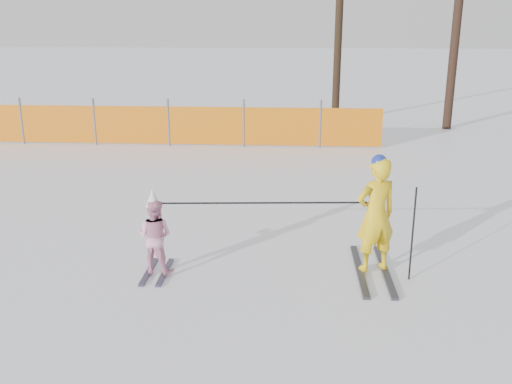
% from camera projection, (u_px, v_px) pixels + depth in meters
% --- Properties ---
extents(ground, '(120.00, 120.00, 0.00)m').
position_uv_depth(ground, '(254.00, 275.00, 7.59)').
color(ground, white).
rests_on(ground, ground).
extents(adult, '(0.66, 1.63, 1.62)m').
position_uv_depth(adult, '(376.00, 216.00, 7.44)').
color(adult, black).
rests_on(adult, ground).
extents(child, '(0.56, 0.84, 1.18)m').
position_uv_depth(child, '(155.00, 235.00, 7.49)').
color(child, black).
rests_on(child, ground).
extents(ski_poles, '(3.23, 0.22, 1.26)m').
position_uv_depth(ski_poles, '(312.00, 213.00, 7.34)').
color(ski_poles, black).
rests_on(ski_poles, ground).
extents(safety_fence, '(15.64, 0.06, 1.25)m').
position_uv_depth(safety_fence, '(85.00, 124.00, 15.24)').
color(safety_fence, '#595960').
rests_on(safety_fence, ground).
extents(tree_trunks, '(6.32, 2.13, 5.75)m').
position_uv_depth(tree_trunks, '(446.00, 35.00, 16.86)').
color(tree_trunks, black).
rests_on(tree_trunks, ground).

